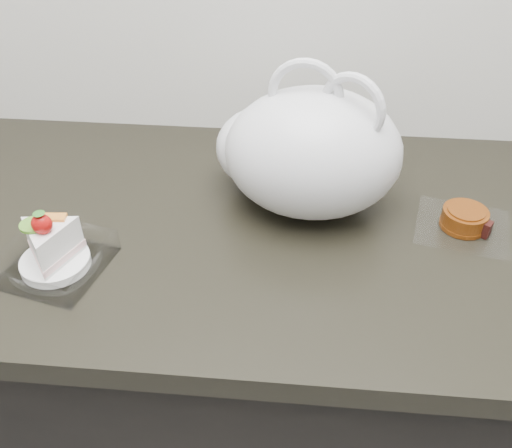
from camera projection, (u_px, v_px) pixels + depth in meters
counter at (259, 384)px, 1.23m from camera, size 2.04×0.64×0.90m
cake_tray at (53, 253)px, 0.84m from camera, size 0.17×0.17×0.11m
mooncake_wrap at (465, 220)px, 0.93m from camera, size 0.17×0.17×0.03m
plastic_bag at (303, 151)px, 0.93m from camera, size 0.36×0.30×0.26m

